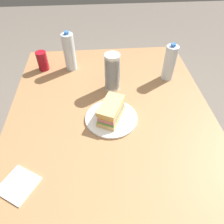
{
  "coord_description": "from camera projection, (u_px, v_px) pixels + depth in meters",
  "views": [
    {
      "loc": [
        -0.66,
        0.06,
        1.55
      ],
      "look_at": [
        0.09,
        -0.0,
        0.8
      ],
      "focal_mm": 34.71,
      "sensor_mm": 36.0,
      "label": 1
    }
  ],
  "objects": [
    {
      "name": "soda_can_red",
      "position": [
        43.0,
        61.0,
        1.37
      ],
      "size": [
        0.07,
        0.07,
        0.12
      ],
      "primitive_type": "cylinder",
      "color": "maroon",
      "rests_on": "dining_table"
    },
    {
      "name": "water_bottle_tall",
      "position": [
        170.0,
        63.0,
        1.27
      ],
      "size": [
        0.07,
        0.07,
        0.23
      ],
      "color": "silver",
      "rests_on": "dining_table"
    },
    {
      "name": "sandwich",
      "position": [
        112.0,
        111.0,
        1.06
      ],
      "size": [
        0.21,
        0.15,
        0.08
      ],
      "color": "#DBB26B",
      "rests_on": "paper_plate"
    },
    {
      "name": "water_bottle_spare",
      "position": [
        69.0,
        52.0,
        1.34
      ],
      "size": [
        0.07,
        0.07,
        0.25
      ],
      "color": "silver",
      "rests_on": "dining_table"
    },
    {
      "name": "ground_plane",
      "position": [
        113.0,
        199.0,
        1.57
      ],
      "size": [
        8.0,
        8.0,
        0.0
      ],
      "primitive_type": "plane",
      "color": "#70665B"
    },
    {
      "name": "plastic_cup_stack",
      "position": [
        112.0,
        72.0,
        1.2
      ],
      "size": [
        0.08,
        0.08,
        0.22
      ],
      "color": "silver",
      "rests_on": "dining_table"
    },
    {
      "name": "paper_napkin",
      "position": [
        19.0,
        185.0,
        0.84
      ],
      "size": [
        0.18,
        0.18,
        0.01
      ],
      "primitive_type": "cube",
      "rotation": [
        0.0,
        0.0,
        4.16
      ],
      "color": "white",
      "rests_on": "dining_table"
    },
    {
      "name": "dining_table",
      "position": [
        113.0,
        143.0,
        1.1
      ],
      "size": [
        1.6,
        1.06,
        0.75
      ],
      "color": "#9E7047",
      "rests_on": "ground_plane"
    },
    {
      "name": "paper_plate",
      "position": [
        112.0,
        118.0,
        1.09
      ],
      "size": [
        0.26,
        0.26,
        0.01
      ],
      "primitive_type": "cylinder",
      "color": "white",
      "rests_on": "dining_table"
    }
  ]
}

